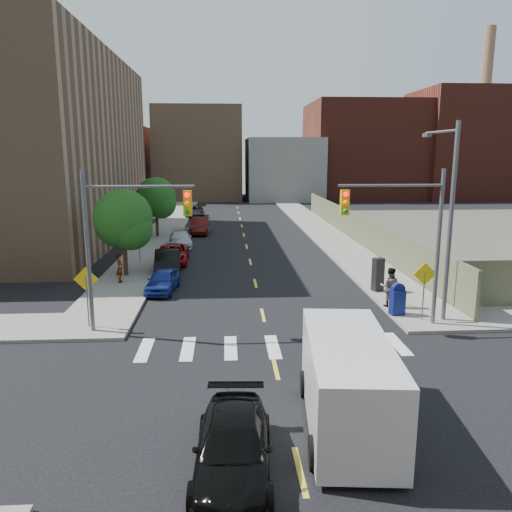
{
  "coord_description": "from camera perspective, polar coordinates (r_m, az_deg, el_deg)",
  "views": [
    {
      "loc": [
        -1.75,
        -14.8,
        7.64
      ],
      "look_at": [
        -0.06,
        12.41,
        2.0
      ],
      "focal_mm": 35.0,
      "sensor_mm": 36.0,
      "label": 1
    }
  ],
  "objects": [
    {
      "name": "pedestrian_east",
      "position": [
        25.6,
        15.05,
        -3.44
      ],
      "size": [
        1.16,
        1.04,
        1.97
      ],
      "primitive_type": "imported",
      "rotation": [
        0.0,
        0.0,
        2.78
      ],
      "color": "gray",
      "rests_on": "sidewalk_ne"
    },
    {
      "name": "parked_car_black",
      "position": [
        32.62,
        -10.07,
        -0.69
      ],
      "size": [
        1.99,
        4.66,
        1.49
      ],
      "primitive_type": "imported",
      "rotation": [
        0.0,
        0.0,
        0.09
      ],
      "color": "black",
      "rests_on": "ground"
    },
    {
      "name": "signal_nw",
      "position": [
        21.45,
        -14.92,
        2.95
      ],
      "size": [
        4.59,
        0.3,
        7.0
      ],
      "color": "#59595E",
      "rests_on": "ground"
    },
    {
      "name": "parked_car_red",
      "position": [
        35.65,
        -9.52,
        0.22
      ],
      "size": [
        2.28,
        4.73,
        1.3
      ],
      "primitive_type": "imported",
      "rotation": [
        0.0,
        0.0,
        0.03
      ],
      "color": "maroon",
      "rests_on": "ground"
    },
    {
      "name": "cargo_van",
      "position": [
        14.74,
        10.36,
        -13.67
      ],
      "size": [
        2.83,
        5.91,
        2.62
      ],
      "rotation": [
        0.0,
        0.0,
        -0.1
      ],
      "color": "silver",
      "rests_on": "ground"
    },
    {
      "name": "warn_sign_midwest",
      "position": [
        35.77,
        -13.26,
        2.3
      ],
      "size": [
        1.06,
        0.06,
        2.83
      ],
      "color": "#59595E",
      "rests_on": "ground"
    },
    {
      "name": "black_sedan",
      "position": [
        12.91,
        -2.63,
        -21.01
      ],
      "size": [
        2.12,
        4.7,
        1.34
      ],
      "primitive_type": "imported",
      "rotation": [
        0.0,
        0.0,
        -0.05
      ],
      "color": "black",
      "rests_on": "ground"
    },
    {
      "name": "sidewalk_ne",
      "position": [
        57.59,
        5.99,
        4.08
      ],
      "size": [
        3.5,
        73.0,
        0.15
      ],
      "primitive_type": "cube",
      "color": "gray",
      "rests_on": "ground"
    },
    {
      "name": "ground",
      "position": [
        16.75,
        2.95,
        -15.47
      ],
      "size": [
        160.0,
        160.0,
        0.0
      ],
      "primitive_type": "plane",
      "color": "black",
      "rests_on": "ground"
    },
    {
      "name": "bg_bldg_east",
      "position": [
        89.99,
        12.0,
        11.67
      ],
      "size": [
        18.0,
        18.0,
        16.0
      ],
      "primitive_type": "cube",
      "color": "#592319",
      "rests_on": "ground"
    },
    {
      "name": "tree_west_near",
      "position": [
        31.74,
        -14.92,
        3.76
      ],
      "size": [
        3.66,
        3.64,
        5.52
      ],
      "color": "#332114",
      "rests_on": "ground"
    },
    {
      "name": "sidewalk_nw",
      "position": [
        57.12,
        -9.57,
        3.92
      ],
      "size": [
        3.5,
        73.0,
        0.15
      ],
      "primitive_type": "cube",
      "color": "gray",
      "rests_on": "ground"
    },
    {
      "name": "pedestrian_west",
      "position": [
        30.37,
        -15.3,
        -1.37
      ],
      "size": [
        0.41,
        0.62,
        1.69
      ],
      "primitive_type": "imported",
      "rotation": [
        0.0,
        0.0,
        1.58
      ],
      "color": "gray",
      "rests_on": "sidewalk_nw"
    },
    {
      "name": "parked_car_white",
      "position": [
        50.57,
        -6.31,
        3.65
      ],
      "size": [
        1.84,
        3.82,
        1.26
      ],
      "primitive_type": "imported",
      "rotation": [
        0.0,
        0.0,
        0.1
      ],
      "color": "silver",
      "rests_on": "ground"
    },
    {
      "name": "bg_bldg_midwest",
      "position": [
        86.9,
        -6.49,
        11.53
      ],
      "size": [
        14.0,
        16.0,
        15.0
      ],
      "primitive_type": "cube",
      "color": "#8C6B4C",
      "rests_on": "ground"
    },
    {
      "name": "payphone",
      "position": [
        28.3,
        13.76,
        -2.07
      ],
      "size": [
        0.66,
        0.6,
        1.85
      ],
      "primitive_type": "cube",
      "rotation": [
        0.0,
        0.0,
        0.32
      ],
      "color": "black",
      "rests_on": "sidewalk_ne"
    },
    {
      "name": "bg_bldg_fareast",
      "position": [
        93.66,
        22.04,
        11.69
      ],
      "size": [
        14.0,
        16.0,
        18.0
      ],
      "primitive_type": "cube",
      "color": "#592319",
      "rests_on": "ground"
    },
    {
      "name": "mailbox",
      "position": [
        24.47,
        15.86,
        -4.77
      ],
      "size": [
        0.69,
        0.56,
        1.54
      ],
      "rotation": [
        0.0,
        0.0,
        0.14
      ],
      "color": "navy",
      "rests_on": "sidewalk_ne"
    },
    {
      "name": "bg_bldg_west",
      "position": [
        87.2,
        -17.26,
        10.1
      ],
      "size": [
        14.0,
        18.0,
        12.0
      ],
      "primitive_type": "cube",
      "color": "#592319",
      "rests_on": "ground"
    },
    {
      "name": "tree_west_far",
      "position": [
        46.45,
        -11.35,
        6.33
      ],
      "size": [
        3.66,
        3.64,
        5.52
      ],
      "color": "#332114",
      "rests_on": "ground"
    },
    {
      "name": "bg_bldg_center",
      "position": [
        85.4,
        3.05,
        9.91
      ],
      "size": [
        12.0,
        16.0,
        10.0
      ],
      "primitive_type": "cube",
      "color": "gray",
      "rests_on": "ground"
    },
    {
      "name": "fence_north",
      "position": [
        44.74,
        11.2,
        3.26
      ],
      "size": [
        0.12,
        44.0,
        2.5
      ],
      "primitive_type": "cube",
      "color": "#656647",
      "rests_on": "ground"
    },
    {
      "name": "smokestack",
      "position": [
        95.63,
        24.51,
        14.49
      ],
      "size": [
        1.8,
        1.8,
        28.0
      ],
      "primitive_type": "cylinder",
      "color": "#8C6B4C",
      "rests_on": "ground"
    },
    {
      "name": "parked_car_maroon",
      "position": [
        48.43,
        -6.43,
        3.48
      ],
      "size": [
        1.68,
        4.76,
        1.56
      ],
      "primitive_type": "imported",
      "rotation": [
        0.0,
        0.0,
        -0.01
      ],
      "color": "#450F0D",
      "rests_on": "ground"
    },
    {
      "name": "parked_car_silver",
      "position": [
        41.84,
        -8.65,
        1.95
      ],
      "size": [
        2.31,
        4.71,
        1.32
      ],
      "primitive_type": "imported",
      "rotation": [
        0.0,
        0.0,
        0.1
      ],
      "color": "#AFB3B8",
      "rests_on": "ground"
    },
    {
      "name": "warn_sign_ne",
      "position": [
        23.78,
        18.69,
        -2.67
      ],
      "size": [
        1.06,
        0.06,
        2.83
      ],
      "color": "#59595E",
      "rests_on": "ground"
    },
    {
      "name": "streetlight_ne",
      "position": [
        23.99,
        21.06,
        5.12
      ],
      "size": [
        0.25,
        3.7,
        9.0
      ],
      "color": "#59595E",
      "rests_on": "ground"
    },
    {
      "name": "parked_car_grey",
      "position": [
        61.32,
        -7.06,
        5.1
      ],
      "size": [
        2.7,
        5.16,
        1.39
      ],
      "primitive_type": "imported",
      "rotation": [
        0.0,
        0.0,
        0.08
      ],
      "color": "black",
      "rests_on": "ground"
    },
    {
      "name": "warn_sign_nw",
      "position": [
        22.85,
        -18.82,
        -3.26
      ],
      "size": [
        1.06,
        0.06,
        2.83
      ],
      "color": "#59595E",
      "rests_on": "ground"
    },
    {
      "name": "parked_car_blue",
      "position": [
        28.46,
        -10.6,
        -2.76
      ],
      "size": [
        1.86,
        3.86,
        1.27
      ],
      "primitive_type": "imported",
      "rotation": [
        0.0,
        0.0,
        -0.1
      ],
      "color": "navy",
      "rests_on": "ground"
    },
    {
      "name": "signal_ne",
      "position": [
        22.41,
        16.71,
        3.21
      ],
      "size": [
        4.59,
        0.3,
        7.0
      ],
      "color": "#59595E",
      "rests_on": "ground"
    }
  ]
}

